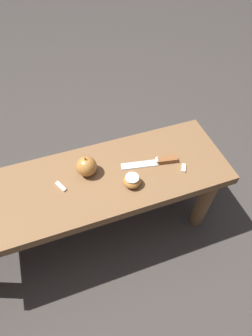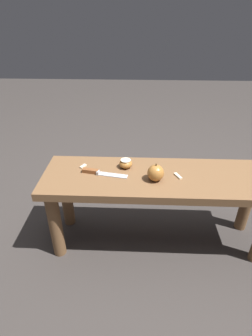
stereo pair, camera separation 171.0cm
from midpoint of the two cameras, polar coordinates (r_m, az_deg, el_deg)
name	(u,v)px [view 1 (the left image)]	position (r m, az deg, el deg)	size (l,w,h in m)	color
ground_plane	(95,231)	(1.23, 2.90, -49.69)	(8.00, 8.00, 0.00)	#383330
wooden_bench	(86,194)	(0.89, 4.46, -54.20)	(1.17, 0.36, 0.44)	brown
knife	(158,162)	(0.84, 33.58, -44.06)	(0.23, 0.07, 0.02)	#B7BABF
apple_whole	(87,166)	(0.75, 6.52, -53.37)	(0.08, 0.08, 0.09)	#B27233
apple_cut	(132,181)	(0.82, 27.98, -53.87)	(0.07, 0.07, 0.05)	#B27233
apple_slice_near_knife	(61,186)	(0.81, -5.87, -57.47)	(0.04, 0.05, 0.01)	beige
apple_slice_center	(184,168)	(0.90, 41.68, -43.09)	(0.03, 0.04, 0.01)	beige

